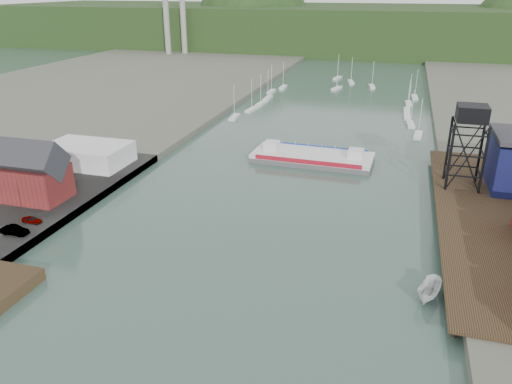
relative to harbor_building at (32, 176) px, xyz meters
The scene contains 14 objects.
ground 51.97m from the harbor_building, 35.54° to the right, with size 600.00×600.00×0.00m, color #324E46.
west_land 70.97m from the harbor_building, 135.00° to the left, with size 120.00×400.00×3.20m, color #4C5142.
west_quay 11.49m from the harbor_building, 78.69° to the right, with size 16.00×80.00×1.60m, color slate.
east_pier 80.52m from the harbor_building, 10.75° to the left, with size 14.00×70.00×2.45m.
harbor_building is the anchor object (origin of this frame).
white_shed 20.22m from the harbor_building, 95.71° to the left, with size 18.00×12.00×4.50m, color silver.
lift_tower 82.49m from the harbor_building, 19.98° to the left, with size 6.50×6.50×16.00m.
marina_sailboats 116.48m from the harbor_building, 68.79° to the left, with size 57.71×92.65×0.90m.
smokestacks 213.72m from the harbor_building, 107.54° to the left, with size 11.20×8.20×60.00m.
distant_hills 274.04m from the harbor_building, 82.02° to the left, with size 500.00×120.00×80.00m.
chain_ferry 60.68m from the harbor_building, 41.52° to the left, with size 28.33×12.31×4.03m.
motorboat 71.28m from the harbor_building, ahead, with size 2.45×6.50×2.51m, color silver.
car_west_a 11.60m from the harbor_building, 54.99° to the right, with size 1.37×3.41×1.16m, color #999999.
car_west_b 15.28m from the harbor_building, 63.77° to the right, with size 1.58×4.54×1.50m, color #999999.
Camera 1 is at (21.84, -41.06, 38.90)m, focal length 35.00 mm.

